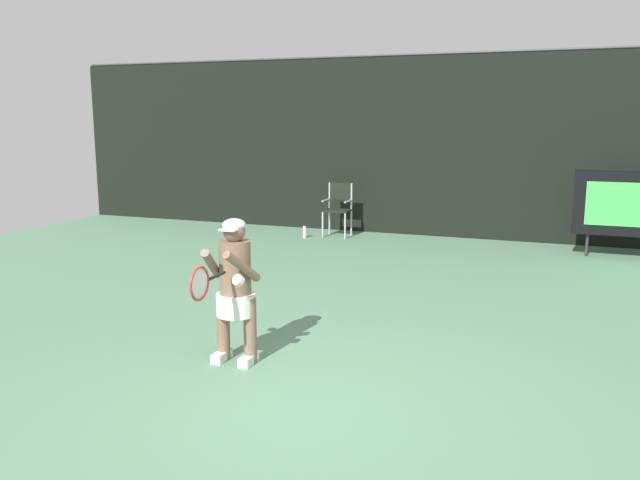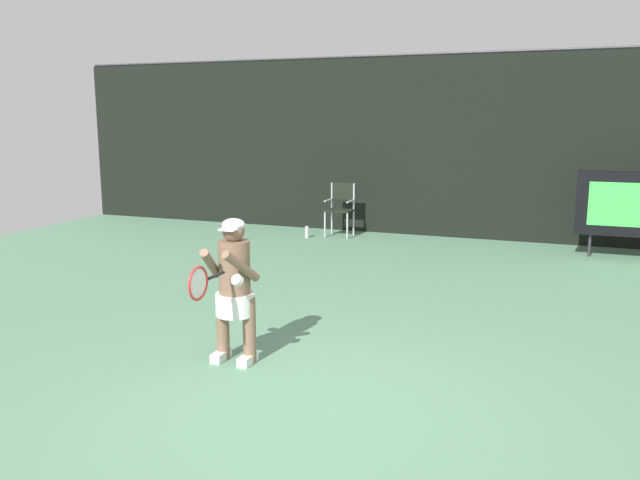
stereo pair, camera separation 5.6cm
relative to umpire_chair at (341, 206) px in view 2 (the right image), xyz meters
name	(u,v)px [view 2 (the right image)]	position (x,y,z in m)	size (l,w,h in m)	color
ground	(297,422)	(2.43, -7.95, -0.63)	(18.00, 22.00, 0.03)	#578464
backdrop_screen	(469,148)	(2.43, 0.74, 1.19)	(18.00, 0.12, 3.66)	black
umpire_chair	(341,206)	(0.00, 0.00, 0.00)	(0.52, 0.44, 1.08)	#B7B7BC
water_bottle	(307,232)	(-0.57, -0.44, -0.50)	(0.07, 0.07, 0.27)	silver
tennis_player	(234,285)	(1.34, -6.96, 0.16)	(0.53, 0.60, 1.44)	white
tennis_racket	(200,283)	(1.37, -7.64, 0.35)	(0.03, 0.60, 0.31)	black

